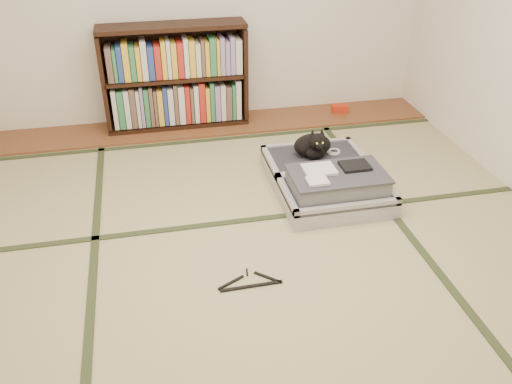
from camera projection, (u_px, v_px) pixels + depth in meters
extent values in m
plane|color=tan|center=(260.00, 256.00, 3.34)|extent=(4.50, 4.50, 0.00)
cube|color=brown|center=(213.00, 125.00, 5.01)|extent=(4.00, 0.50, 0.02)
cube|color=red|center=(340.00, 108.00, 5.23)|extent=(0.16, 0.11, 0.07)
cube|color=#2D381E|center=(93.00, 278.00, 3.15)|extent=(0.05, 4.50, 0.01)
cube|color=#2D381E|center=(410.00, 236.00, 3.51)|extent=(0.05, 4.50, 0.01)
cube|color=#2D381E|center=(247.00, 220.00, 3.67)|extent=(4.00, 0.05, 0.01)
cube|color=#2D381E|center=(218.00, 139.00, 4.76)|extent=(4.00, 0.05, 0.01)
cube|color=black|center=(104.00, 82.00, 4.66)|extent=(0.04, 0.29, 0.81)
cube|color=black|center=(243.00, 72.00, 4.88)|extent=(0.04, 0.29, 0.81)
cube|color=black|center=(179.00, 123.00, 5.00)|extent=(1.26, 0.29, 0.04)
cube|color=black|center=(171.00, 26.00, 4.55)|extent=(1.26, 0.29, 0.04)
cube|color=black|center=(175.00, 77.00, 4.77)|extent=(1.21, 0.29, 0.03)
cube|color=black|center=(174.00, 72.00, 4.89)|extent=(1.26, 0.02, 0.81)
cube|color=gray|center=(177.00, 101.00, 4.87)|extent=(1.14, 0.20, 0.34)
cube|color=gray|center=(174.00, 56.00, 4.66)|extent=(1.14, 0.20, 0.31)
cube|color=#B7B7BC|center=(336.00, 199.00, 3.79)|extent=(0.75, 0.50, 0.13)
cube|color=#2E2E35|center=(336.00, 194.00, 3.78)|extent=(0.67, 0.42, 0.10)
cube|color=#B7B7BC|center=(348.00, 207.00, 3.56)|extent=(0.75, 0.04, 0.05)
cube|color=#B7B7BC|center=(326.00, 174.00, 3.95)|extent=(0.75, 0.04, 0.05)
cube|color=#B7B7BC|center=(287.00, 196.00, 3.69)|extent=(0.04, 0.50, 0.05)
cube|color=#B7B7BC|center=(384.00, 185.00, 3.82)|extent=(0.04, 0.50, 0.05)
cube|color=#B7B7BC|center=(314.00, 166.00, 4.21)|extent=(0.75, 0.50, 0.13)
cube|color=#2E2E35|center=(315.00, 162.00, 4.19)|extent=(0.67, 0.42, 0.10)
cube|color=#B7B7BC|center=(324.00, 172.00, 3.98)|extent=(0.75, 0.04, 0.05)
cube|color=#B7B7BC|center=(306.00, 145.00, 4.37)|extent=(0.75, 0.04, 0.05)
cube|color=#B7B7BC|center=(270.00, 162.00, 4.11)|extent=(0.04, 0.50, 0.05)
cube|color=#B7B7BC|center=(358.00, 153.00, 4.24)|extent=(0.04, 0.50, 0.05)
cylinder|color=black|center=(325.00, 172.00, 3.96)|extent=(0.67, 0.02, 0.02)
cube|color=gray|center=(337.00, 183.00, 3.73)|extent=(0.64, 0.39, 0.13)
cube|color=#393941|center=(338.00, 174.00, 3.69)|extent=(0.66, 0.41, 0.01)
cube|color=silver|center=(319.00, 169.00, 3.70)|extent=(0.22, 0.18, 0.02)
cube|color=black|center=(355.00, 166.00, 3.75)|extent=(0.20, 0.16, 0.02)
cube|color=silver|center=(318.00, 181.00, 3.56)|extent=(0.14, 0.12, 0.02)
cube|color=white|center=(316.00, 220.00, 3.55)|extent=(0.06, 0.01, 0.04)
cube|color=white|center=(333.00, 220.00, 3.58)|extent=(0.05, 0.01, 0.03)
cube|color=orange|center=(383.00, 212.00, 3.63)|extent=(0.05, 0.01, 0.03)
cube|color=#197F33|center=(374.00, 211.00, 3.61)|extent=(0.04, 0.01, 0.03)
ellipsoid|color=black|center=(312.00, 145.00, 4.14)|extent=(0.29, 0.19, 0.18)
ellipsoid|color=black|center=(316.00, 153.00, 4.08)|extent=(0.14, 0.10, 0.10)
ellipsoid|color=black|center=(318.00, 141.00, 4.00)|extent=(0.12, 0.11, 0.12)
sphere|color=black|center=(320.00, 146.00, 3.96)|extent=(0.06, 0.06, 0.06)
cone|color=black|center=(313.00, 133.00, 3.97)|extent=(0.04, 0.05, 0.06)
cone|color=black|center=(322.00, 132.00, 3.99)|extent=(0.04, 0.05, 0.06)
sphere|color=#A5BF33|center=(317.00, 144.00, 3.94)|extent=(0.02, 0.02, 0.02)
sphere|color=#A5BF33|center=(323.00, 143.00, 3.95)|extent=(0.02, 0.02, 0.02)
cylinder|color=black|center=(321.00, 147.00, 4.26)|extent=(0.18, 0.10, 0.03)
torus|color=white|center=(333.00, 152.00, 4.22)|extent=(0.10, 0.10, 0.01)
torus|color=white|center=(334.00, 151.00, 4.21)|extent=(0.09, 0.09, 0.01)
cube|color=black|center=(251.00, 286.00, 3.09)|extent=(0.36, 0.02, 0.01)
cube|color=black|center=(231.00, 283.00, 3.11)|extent=(0.17, 0.10, 0.01)
cube|color=black|center=(268.00, 277.00, 3.15)|extent=(0.14, 0.13, 0.01)
cylinder|color=black|center=(247.00, 272.00, 3.19)|extent=(0.02, 0.06, 0.01)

